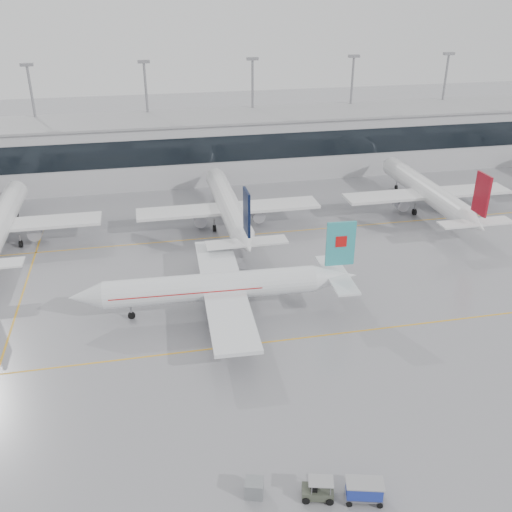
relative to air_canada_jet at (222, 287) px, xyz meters
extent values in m
plane|color=gray|center=(5.13, -7.73, -3.43)|extent=(320.00, 320.00, 0.00)
cube|color=gold|center=(5.13, -7.73, -3.42)|extent=(120.00, 0.25, 0.01)
cube|color=gold|center=(5.13, 22.27, -3.42)|extent=(120.00, 0.25, 0.01)
cube|color=gold|center=(-24.87, 7.27, -3.42)|extent=(0.25, 60.00, 0.01)
cube|color=#A8A8AC|center=(5.13, 54.27, 2.57)|extent=(180.00, 15.00, 12.00)
cube|color=black|center=(5.13, 46.72, 4.07)|extent=(180.00, 0.20, 5.00)
cube|color=gray|center=(5.13, 54.27, 8.77)|extent=(182.00, 16.00, 0.40)
cylinder|color=gray|center=(-27.87, 60.27, 7.57)|extent=(0.50, 0.50, 22.00)
cube|color=gray|center=(-27.87, 60.27, 18.87)|extent=(2.40, 1.00, 0.60)
cylinder|color=gray|center=(-5.87, 60.27, 7.57)|extent=(0.50, 0.50, 22.00)
cube|color=gray|center=(-5.87, 60.27, 18.87)|extent=(2.40, 1.00, 0.60)
cylinder|color=gray|center=(16.13, 60.27, 7.57)|extent=(0.50, 0.50, 22.00)
cube|color=gray|center=(16.13, 60.27, 18.87)|extent=(2.40, 1.00, 0.60)
cylinder|color=gray|center=(38.13, 60.27, 7.57)|extent=(0.50, 0.50, 22.00)
cube|color=gray|center=(38.13, 60.27, 18.87)|extent=(2.40, 1.00, 0.60)
cylinder|color=gray|center=(60.13, 60.27, 7.57)|extent=(0.50, 0.50, 22.00)
cube|color=gray|center=(60.13, 60.27, 18.87)|extent=(2.40, 1.00, 0.60)
cylinder|color=silver|center=(-1.30, 0.05, 0.10)|extent=(25.51, 4.37, 3.33)
cone|color=silver|center=(-15.98, 0.65, 0.10)|extent=(4.13, 3.49, 3.33)
cone|color=silver|center=(14.19, -0.58, 0.10)|extent=(5.73, 3.56, 3.33)
cube|color=silver|center=(0.20, -0.01, -0.30)|extent=(6.12, 27.69, 0.45)
cube|color=silver|center=(14.38, -0.59, 0.40)|extent=(3.23, 10.69, 0.25)
cube|color=teal|center=(14.58, -0.60, 4.60)|extent=(3.61, 0.50, 5.68)
cylinder|color=#9898A2|center=(-0.50, -4.78, -1.80)|extent=(3.68, 2.25, 2.10)
cylinder|color=#9898A2|center=(-0.10, 4.81, -1.80)|extent=(3.68, 2.25, 2.10)
cylinder|color=gray|center=(-10.99, 0.45, -2.27)|extent=(0.20, 0.20, 1.41)
cylinder|color=black|center=(-10.99, 0.45, -2.98)|extent=(0.91, 0.34, 0.90)
cylinder|color=gray|center=(1.09, -2.65, -2.17)|extent=(0.24, 0.24, 1.41)
cylinder|color=black|center=(1.09, -2.65, -2.88)|extent=(1.12, 0.49, 1.10)
cylinder|color=gray|center=(1.31, 2.55, -2.17)|extent=(0.24, 0.24, 1.41)
cylinder|color=black|center=(1.31, 2.55, -2.88)|extent=(1.12, 0.49, 1.10)
cube|color=#B70F0F|center=(14.58, -0.60, 4.96)|extent=(1.42, 0.51, 1.40)
cube|color=#B70F0F|center=(-4.30, 0.18, 0.30)|extent=(18.12, 4.10, 0.12)
cylinder|color=silver|center=(-29.87, 27.27, 0.37)|extent=(3.59, 27.36, 3.59)
cone|color=silver|center=(-29.87, 42.95, 0.37)|extent=(3.59, 4.00, 3.59)
cube|color=silver|center=(-29.87, 25.77, -0.03)|extent=(29.64, 5.00, 0.45)
cylinder|color=#9898A2|center=(-25.07, 26.27, -1.53)|extent=(2.10, 3.60, 2.10)
cylinder|color=gray|center=(-29.87, 37.95, -2.20)|extent=(0.20, 0.20, 1.56)
cylinder|color=black|center=(-29.87, 37.95, -2.98)|extent=(0.30, 0.90, 0.90)
cylinder|color=gray|center=(-27.27, 24.77, -2.10)|extent=(0.24, 0.24, 1.56)
cylinder|color=black|center=(-27.27, 24.77, -2.88)|extent=(0.45, 1.10, 1.10)
cylinder|color=silver|center=(5.13, 27.27, 0.37)|extent=(3.59, 27.36, 3.59)
cone|color=silver|center=(5.13, 42.95, 0.37)|extent=(3.59, 4.00, 3.59)
cone|color=silver|center=(5.13, 10.79, 0.37)|extent=(3.59, 5.60, 3.59)
cube|color=silver|center=(5.13, 25.77, -0.03)|extent=(29.64, 5.00, 0.45)
cube|color=silver|center=(5.13, 10.59, 0.67)|extent=(11.40, 2.80, 0.25)
cube|color=black|center=(5.13, 10.39, 5.23)|extent=(0.35, 3.60, 6.12)
cylinder|color=#9898A2|center=(0.33, 26.27, -1.53)|extent=(2.10, 3.60, 2.10)
cylinder|color=#9898A2|center=(9.93, 26.27, -1.53)|extent=(2.10, 3.60, 2.10)
cylinder|color=gray|center=(5.13, 37.95, -2.20)|extent=(0.20, 0.20, 1.56)
cylinder|color=black|center=(5.13, 37.95, -2.98)|extent=(0.30, 0.90, 0.90)
cylinder|color=gray|center=(2.53, 24.77, -2.10)|extent=(0.24, 0.24, 1.56)
cylinder|color=black|center=(2.53, 24.77, -2.88)|extent=(0.45, 1.10, 1.10)
cylinder|color=gray|center=(7.73, 24.77, -2.10)|extent=(0.24, 0.24, 1.56)
cylinder|color=black|center=(7.73, 24.77, -2.88)|extent=(0.45, 1.10, 1.10)
cylinder|color=silver|center=(40.13, 27.27, 0.37)|extent=(3.59, 27.36, 3.59)
cone|color=silver|center=(40.13, 42.95, 0.37)|extent=(3.59, 4.00, 3.59)
cone|color=silver|center=(40.13, 10.79, 0.37)|extent=(3.59, 5.60, 3.59)
cube|color=silver|center=(40.13, 25.77, -0.03)|extent=(29.64, 5.00, 0.45)
cube|color=silver|center=(40.13, 10.59, 0.67)|extent=(11.40, 2.80, 0.25)
cube|color=maroon|center=(40.13, 10.39, 5.23)|extent=(0.35, 3.60, 6.12)
cylinder|color=#9898A2|center=(35.33, 26.27, -1.53)|extent=(2.10, 3.60, 2.10)
cylinder|color=#9898A2|center=(44.93, 26.27, -1.53)|extent=(2.10, 3.60, 2.10)
cylinder|color=gray|center=(40.13, 37.95, -2.20)|extent=(0.20, 0.20, 1.56)
cylinder|color=black|center=(40.13, 37.95, -2.98)|extent=(0.30, 0.90, 0.90)
cylinder|color=gray|center=(37.53, 24.77, -2.10)|extent=(0.24, 0.24, 1.56)
cylinder|color=black|center=(37.53, 24.77, -2.88)|extent=(0.45, 1.10, 1.10)
cylinder|color=gray|center=(42.73, 24.77, -2.10)|extent=(0.24, 0.24, 1.56)
cylinder|color=black|center=(42.73, 24.77, -2.88)|extent=(0.45, 1.10, 1.10)
cube|color=#3E4336|center=(3.02, -29.42, -2.86)|extent=(2.73, 1.94, 0.72)
cube|color=gray|center=(3.22, -29.47, -1.66)|extent=(2.24, 1.80, 0.06)
cube|color=black|center=(2.72, -29.34, -2.40)|extent=(0.71, 0.93, 0.41)
cylinder|color=gray|center=(4.81, -29.90, -2.91)|extent=(1.21, 0.40, 0.08)
cylinder|color=gray|center=(2.37, -29.83, -2.14)|extent=(0.08, 0.08, 0.93)
cylinder|color=gray|center=(2.67, -28.74, -2.14)|extent=(0.08, 0.08, 0.93)
cylinder|color=gray|center=(3.76, -30.21, -2.14)|extent=(0.08, 0.08, 0.93)
cylinder|color=gray|center=(4.06, -29.12, -2.14)|extent=(0.08, 0.08, 0.93)
cylinder|color=black|center=(1.95, -29.83, -3.12)|extent=(0.65, 0.36, 0.62)
cylinder|color=black|center=(2.30, -28.53, -3.12)|extent=(0.65, 0.36, 0.62)
cylinder|color=black|center=(3.74, -30.31, -3.12)|extent=(0.65, 0.36, 0.62)
cylinder|color=black|center=(4.09, -29.02, -3.12)|extent=(0.65, 0.36, 0.62)
cube|color=gray|center=(6.49, -30.36, -2.99)|extent=(3.23, 2.19, 0.18)
cube|color=#1E3197|center=(6.49, -30.36, -2.30)|extent=(3.02, 2.05, 1.18)
cube|color=gray|center=(6.49, -30.36, -1.66)|extent=(3.26, 2.29, 0.10)
cylinder|color=black|center=(5.16, -30.76, -3.18)|extent=(0.52, 0.30, 0.49)
cylinder|color=black|center=(5.55, -29.34, -3.18)|extent=(0.52, 0.30, 0.49)
cylinder|color=black|center=(7.44, -31.38, -3.18)|extent=(0.52, 0.30, 0.49)
cylinder|color=black|center=(7.82, -29.96, -3.18)|extent=(0.52, 0.30, 0.49)
cube|color=slate|center=(-1.81, -28.14, -2.71)|extent=(1.78, 1.71, 1.45)
camera|label=1|loc=(-8.33, -59.91, 33.36)|focal=40.00mm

